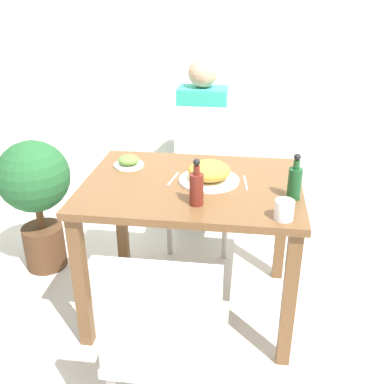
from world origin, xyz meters
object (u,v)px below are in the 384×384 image
at_px(food_plate, 209,173).
at_px(person_figure, 202,141).
at_px(chair_far, 202,170).
at_px(condiment_bottle, 197,187).
at_px(side_plate, 129,162).
at_px(potted_plant_left, 36,190).
at_px(sauce_bottle, 295,182).
at_px(chair_near, 166,338).
at_px(drink_cup, 284,210).

xyz_separation_m(food_plate, person_figure, (-0.16, 1.10, -0.22)).
relative_size(chair_far, condiment_bottle, 4.17).
bearing_deg(food_plate, side_plate, 162.40).
relative_size(potted_plant_left, person_figure, 0.71).
relative_size(side_plate, potted_plant_left, 0.19).
xyz_separation_m(sauce_bottle, person_figure, (-0.55, 1.24, -0.25)).
relative_size(sauce_bottle, person_figure, 0.18).
distance_m(condiment_bottle, potted_plant_left, 1.17).
height_order(food_plate, potted_plant_left, food_plate).
xyz_separation_m(condiment_bottle, person_figure, (-0.13, 1.36, -0.25)).
relative_size(chair_near, food_plate, 3.02).
distance_m(drink_cup, sauce_bottle, 0.22).
distance_m(sauce_bottle, potted_plant_left, 1.52).
bearing_deg(sauce_bottle, drink_cup, -104.59).
xyz_separation_m(potted_plant_left, person_figure, (0.89, 0.86, 0.06)).
distance_m(chair_far, sauce_bottle, 1.06).
relative_size(side_plate, condiment_bottle, 0.74).
bearing_deg(chair_far, potted_plant_left, -152.20).
relative_size(drink_cup, sauce_bottle, 0.39).
xyz_separation_m(side_plate, drink_cup, (0.79, -0.48, 0.02)).
distance_m(condiment_bottle, person_figure, 1.39).
relative_size(chair_near, sauce_bottle, 4.17).
height_order(chair_near, drink_cup, chair_near).
bearing_deg(person_figure, chair_far, -83.54).
xyz_separation_m(food_plate, condiment_bottle, (-0.03, -0.26, 0.04)).
relative_size(food_plate, potted_plant_left, 0.36).
height_order(chair_near, person_figure, person_figure).
distance_m(chair_near, sauce_bottle, 0.89).
distance_m(food_plate, drink_cup, 0.49).
bearing_deg(side_plate, condiment_bottle, -44.03).
bearing_deg(sauce_bottle, side_plate, 161.61).
relative_size(sauce_bottle, condiment_bottle, 1.00).
bearing_deg(potted_plant_left, side_plate, -9.27).
height_order(potted_plant_left, person_figure, person_figure).
bearing_deg(drink_cup, condiment_bottle, 166.99).
bearing_deg(sauce_bottle, potted_plant_left, 165.35).
xyz_separation_m(drink_cup, condiment_bottle, (-0.37, 0.09, 0.04)).
distance_m(chair_far, condiment_bottle, 1.04).
distance_m(chair_far, person_figure, 0.38).
height_order(chair_far, person_figure, person_figure).
bearing_deg(chair_near, condiment_bottle, -93.79).
distance_m(food_plate, condiment_bottle, 0.26).
bearing_deg(chair_far, drink_cup, -66.89).
xyz_separation_m(chair_near, person_figure, (-0.09, 1.93, 0.07)).
bearing_deg(food_plate, sauce_bottle, -19.25).
bearing_deg(person_figure, potted_plant_left, -135.89).
bearing_deg(condiment_bottle, side_plate, 135.97).
bearing_deg(person_figure, side_plate, -106.50).
bearing_deg(chair_near, sauce_bottle, -124.08).
relative_size(chair_near, person_figure, 0.77).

